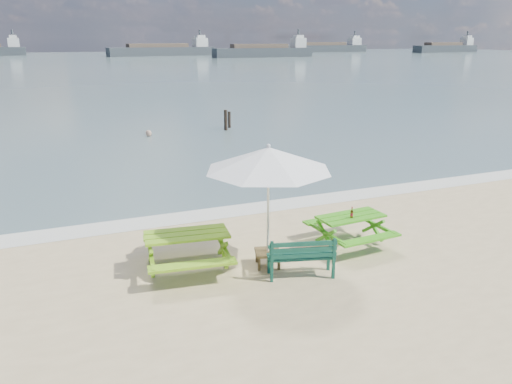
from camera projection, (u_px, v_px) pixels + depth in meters
name	position (u px, v px, depth m)	size (l,w,h in m)	color
sea	(77.00, 65.00, 84.69)	(300.00, 300.00, 0.00)	slate
foam_strip	(246.00, 209.00, 13.54)	(22.00, 0.90, 0.01)	silver
picnic_table_left	(187.00, 252.00, 9.94)	(1.85, 2.01, 0.78)	#73AB1A
picnic_table_right	(350.00, 231.00, 11.12)	(1.61, 1.76, 0.71)	#399716
park_bench	(301.00, 264.00, 9.72)	(1.36, 0.76, 0.80)	#104333
side_table	(268.00, 258.00, 10.17)	(0.61, 0.61, 0.33)	brown
patio_umbrella	(268.00, 159.00, 9.55)	(3.07, 3.07, 2.48)	silver
beer_bottle	(352.00, 214.00, 10.86)	(0.06, 0.06, 0.24)	brown
swimmer	(149.00, 147.00, 23.76)	(0.63, 0.44, 1.65)	tan
mooring_pilings	(227.00, 122.00, 25.25)	(0.56, 0.76, 1.22)	black
cargo_ships	(254.00, 50.00, 135.91)	(152.97, 39.23, 4.40)	#363C40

